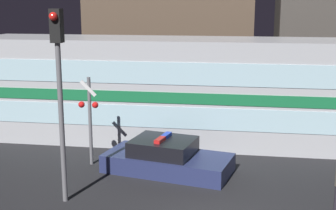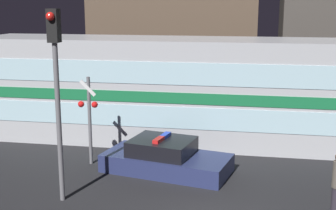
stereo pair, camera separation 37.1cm
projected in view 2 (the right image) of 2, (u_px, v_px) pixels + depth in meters
train at (169, 90)px, 19.11m from camera, size 15.48×3.14×4.21m
police_car at (165, 159)px, 15.81m from camera, size 4.53×2.76×1.24m
crossing_signal_far at (89, 115)px, 16.23m from camera, size 0.71×0.30×3.12m
traffic_light_corner at (56, 76)px, 12.82m from camera, size 0.30×0.46×5.46m
building_left at (177, 8)px, 27.01m from camera, size 9.27×5.19×10.54m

